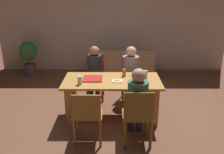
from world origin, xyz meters
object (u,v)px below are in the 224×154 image
person_0 (137,99)px  person_1 (95,70)px  chair_2 (130,76)px  pizza_box_0 (93,79)px  chair_0 (138,116)px  drinking_glass_1 (146,74)px  dining_table (112,87)px  drinking_glass_0 (124,73)px  couch (121,67)px  chair_1 (95,76)px  plate_1 (117,81)px  potted_plant (29,55)px  chair_3 (87,115)px  person_2 (131,70)px  plate_0 (140,84)px  drinking_glass_2 (80,80)px

person_0 → person_1: bearing=117.0°
chair_2 → pizza_box_0: (-0.74, -0.81, 0.23)m
person_0 → chair_0: bearing=-90.0°
chair_0 → person_0: size_ratio=0.76×
pizza_box_0 → drinking_glass_1: size_ratio=2.35×
dining_table → drinking_glass_0: bearing=42.2°
drinking_glass_1 → couch: 2.21m
chair_0 → drinking_glass_0: chair_0 is taller
person_1 → person_0: bearing=-63.0°
dining_table → pizza_box_0: size_ratio=5.05×
chair_1 → plate_1: (0.46, -0.98, 0.25)m
chair_0 → potted_plant: size_ratio=0.98×
plate_1 → chair_3: bearing=-120.2°
person_1 → couch: person_1 is taller
chair_1 → chair_3: (-0.00, -1.77, -0.00)m
chair_2 → drinking_glass_1: chair_2 is taller
plate_1 → drinking_glass_1: bearing=16.7°
dining_table → drinking_glass_1: size_ratio=11.87×
person_0 → person_2: person_0 is taller
person_1 → chair_2: 0.79m
person_1 → couch: (0.60, 1.45, -0.40)m
person_2 → drinking_glass_0: size_ratio=8.73×
drinking_glass_0 → chair_0: bearing=-81.4°
chair_1 → person_1: 0.24m
chair_1 → chair_2: bearing=-4.9°
couch → dining_table: bearing=-95.8°
person_1 → plate_1: (0.46, -0.82, 0.07)m
chair_2 → plate_0: chair_2 is taller
chair_3 → drinking_glass_0: size_ratio=6.41×
chair_0 → person_2: 1.60m
person_0 → drinking_glass_1: size_ratio=8.26×
drinking_glass_0 → drinking_glass_2: size_ratio=0.93×
person_1 → plate_1: 0.95m
chair_0 → couch: (-0.17, 3.09, -0.21)m
chair_3 → pizza_box_0: size_ratio=2.52×
chair_3 → couch: size_ratio=0.51×
chair_0 → person_0: (-0.00, 0.15, 0.22)m
person_0 → plate_1: (-0.30, 0.67, 0.04)m
pizza_box_0 → couch: (0.58, 2.17, -0.47)m
chair_0 → drinking_glass_0: (-0.17, 1.09, 0.32)m
person_0 → person_2: bearing=90.0°
chair_0 → dining_table: bearing=113.9°
pizza_box_0 → drinking_glass_2: (-0.20, -0.26, 0.06)m
chair_1 → person_1: (-0.00, -0.15, 0.18)m
person_1 → drinking_glass_0: bearing=-42.7°
chair_2 → couch: bearing=97.0°
plate_1 → drinking_glass_2: bearing=-166.4°
chair_0 → couch: 3.10m
pizza_box_0 → person_2: bearing=41.8°
chair_2 → chair_3: 1.87m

